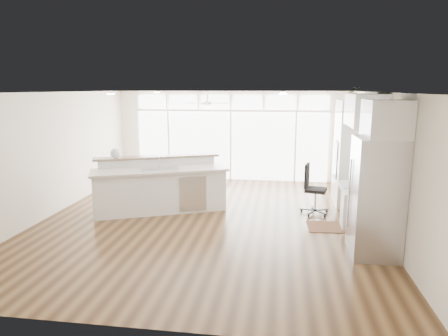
# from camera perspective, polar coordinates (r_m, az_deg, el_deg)

# --- Properties ---
(floor) EXTENTS (7.00, 8.00, 0.02)m
(floor) POSITION_cam_1_polar(r_m,az_deg,el_deg) (8.65, -2.36, -7.49)
(floor) COLOR #402713
(floor) RESTS_ON ground
(ceiling) EXTENTS (7.00, 8.00, 0.02)m
(ceiling) POSITION_cam_1_polar(r_m,az_deg,el_deg) (8.19, -2.51, 10.76)
(ceiling) COLOR silver
(ceiling) RESTS_ON wall_back
(wall_back) EXTENTS (7.00, 0.04, 2.70)m
(wall_back) POSITION_cam_1_polar(r_m,az_deg,el_deg) (12.23, 1.03, 4.61)
(wall_back) COLOR white
(wall_back) RESTS_ON floor
(wall_front) EXTENTS (7.00, 0.04, 2.70)m
(wall_front) POSITION_cam_1_polar(r_m,az_deg,el_deg) (4.55, -11.81, -7.20)
(wall_front) COLOR white
(wall_front) RESTS_ON floor
(wall_left) EXTENTS (0.04, 8.00, 2.70)m
(wall_left) POSITION_cam_1_polar(r_m,az_deg,el_deg) (9.59, -23.46, 1.82)
(wall_left) COLOR white
(wall_left) RESTS_ON floor
(wall_right) EXTENTS (0.04, 8.00, 2.70)m
(wall_right) POSITION_cam_1_polar(r_m,az_deg,el_deg) (8.41, 21.71, 0.74)
(wall_right) COLOR white
(wall_right) RESTS_ON floor
(glass_wall) EXTENTS (5.80, 0.06, 2.08)m
(glass_wall) POSITION_cam_1_polar(r_m,az_deg,el_deg) (12.21, 0.99, 3.18)
(glass_wall) COLOR white
(glass_wall) RESTS_ON wall_back
(transom_row) EXTENTS (5.90, 0.06, 0.40)m
(transom_row) POSITION_cam_1_polar(r_m,az_deg,el_deg) (12.09, 1.01, 9.43)
(transom_row) COLOR white
(transom_row) RESTS_ON wall_back
(desk_window) EXTENTS (0.04, 0.85, 0.85)m
(desk_window) POSITION_cam_1_polar(r_m,az_deg,el_deg) (8.66, 21.10, 2.41)
(desk_window) COLOR white
(desk_window) RESTS_ON wall_right
(ceiling_fan) EXTENTS (1.16, 1.16, 0.32)m
(ceiling_fan) POSITION_cam_1_polar(r_m,az_deg,el_deg) (11.04, -2.36, 9.76)
(ceiling_fan) COLOR white
(ceiling_fan) RESTS_ON ceiling
(recessed_lights) EXTENTS (3.40, 3.00, 0.02)m
(recessed_lights) POSITION_cam_1_polar(r_m,az_deg,el_deg) (8.39, -2.26, 10.64)
(recessed_lights) COLOR white
(recessed_lights) RESTS_ON ceiling
(oven_cabinet) EXTENTS (0.64, 1.20, 2.50)m
(oven_cabinet) POSITION_cam_1_polar(r_m,az_deg,el_deg) (10.10, 17.53, 2.09)
(oven_cabinet) COLOR white
(oven_cabinet) RESTS_ON floor
(desk_nook) EXTENTS (0.72, 1.30, 0.76)m
(desk_nook) POSITION_cam_1_polar(r_m,az_deg,el_deg) (8.84, 18.47, -5.03)
(desk_nook) COLOR white
(desk_nook) RESTS_ON floor
(upper_cabinets) EXTENTS (0.64, 1.30, 0.64)m
(upper_cabinets) POSITION_cam_1_polar(r_m,az_deg,el_deg) (8.52, 19.56, 7.80)
(upper_cabinets) COLOR white
(upper_cabinets) RESTS_ON wall_right
(refrigerator) EXTENTS (0.76, 0.90, 2.00)m
(refrigerator) POSITION_cam_1_polar(r_m,az_deg,el_deg) (7.11, 20.91, -3.92)
(refrigerator) COLOR silver
(refrigerator) RESTS_ON floor
(fridge_cabinet) EXTENTS (0.64, 0.90, 0.60)m
(fridge_cabinet) POSITION_cam_1_polar(r_m,az_deg,el_deg) (6.92, 22.16, 6.53)
(fridge_cabinet) COLOR white
(fridge_cabinet) RESTS_ON wall_right
(framed_photos) EXTENTS (0.06, 0.22, 0.80)m
(framed_photos) POSITION_cam_1_polar(r_m,az_deg,el_deg) (9.28, 20.20, 2.08)
(framed_photos) COLOR black
(framed_photos) RESTS_ON wall_right
(kitchen_island) EXTENTS (3.25, 2.25, 1.21)m
(kitchen_island) POSITION_cam_1_polar(r_m,az_deg,el_deg) (9.22, -9.10, -2.47)
(kitchen_island) COLOR white
(kitchen_island) RESTS_ON floor
(rug) EXTENTS (1.00, 0.74, 0.01)m
(rug) POSITION_cam_1_polar(r_m,az_deg,el_deg) (8.49, 15.13, -8.14)
(rug) COLOR #3C2013
(rug) RESTS_ON floor
(office_chair) EXTENTS (0.69, 0.65, 1.12)m
(office_chair) POSITION_cam_1_polar(r_m,az_deg,el_deg) (9.14, 12.98, -3.02)
(office_chair) COLOR black
(office_chair) RESTS_ON floor
(fishbowl) EXTENTS (0.32, 0.32, 0.23)m
(fishbowl) POSITION_cam_1_polar(r_m,az_deg,el_deg) (9.43, -15.24, 2.06)
(fishbowl) COLOR white
(fishbowl) RESTS_ON kitchen_island
(monitor) EXTENTS (0.10, 0.53, 0.44)m
(monitor) POSITION_cam_1_polar(r_m,az_deg,el_deg) (8.68, 18.19, -1.22)
(monitor) COLOR black
(monitor) RESTS_ON desk_nook
(keyboard) EXTENTS (0.13, 0.35, 0.02)m
(keyboard) POSITION_cam_1_polar(r_m,az_deg,el_deg) (8.70, 17.00, -2.55)
(keyboard) COLOR silver
(keyboard) RESTS_ON desk_nook
(potted_plant) EXTENTS (0.27, 0.30, 0.24)m
(potted_plant) POSITION_cam_1_polar(r_m,az_deg,el_deg) (9.99, 18.00, 9.86)
(potted_plant) COLOR #345E28
(potted_plant) RESTS_ON oven_cabinet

